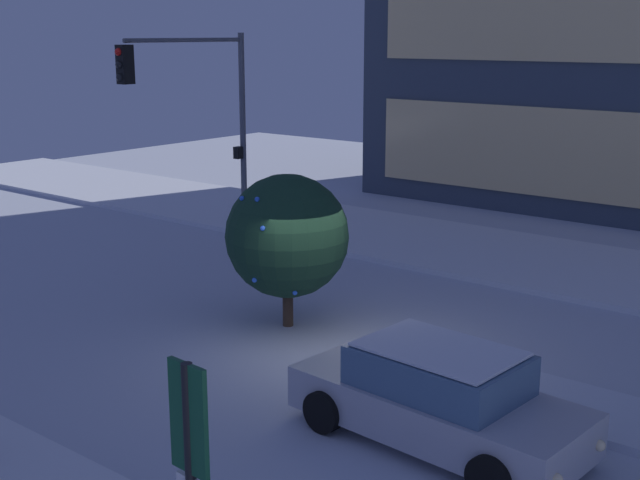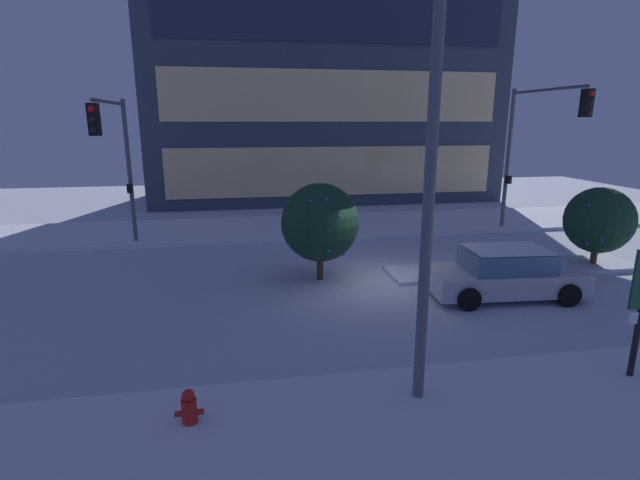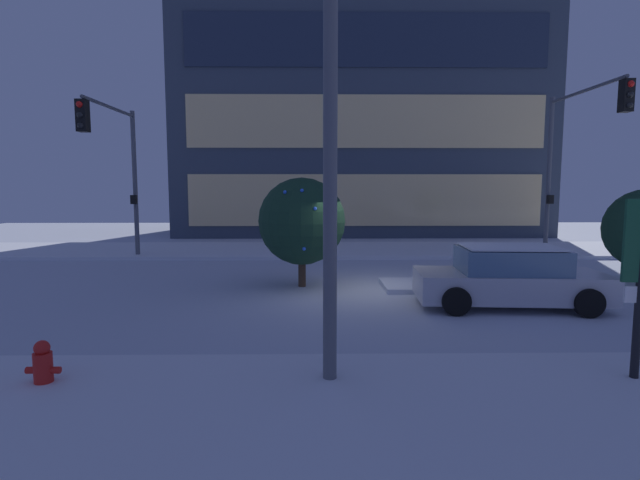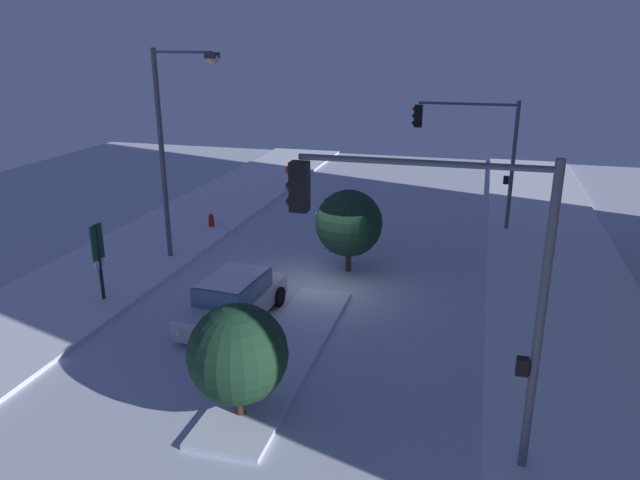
# 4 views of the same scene
# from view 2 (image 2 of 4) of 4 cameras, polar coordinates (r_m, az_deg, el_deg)

# --- Properties ---
(ground) EXTENTS (52.00, 52.00, 0.00)m
(ground) POSITION_cam_2_polar(r_m,az_deg,el_deg) (15.63, 6.48, -4.99)
(ground) COLOR silver
(curb_strip_near) EXTENTS (52.00, 5.20, 0.14)m
(curb_strip_near) POSITION_cam_2_polar(r_m,az_deg,el_deg) (8.81, 23.06, -21.91)
(curb_strip_near) COLOR silver
(curb_strip_near) RESTS_ON ground
(curb_strip_far) EXTENTS (52.00, 5.20, 0.14)m
(curb_strip_far) POSITION_cam_2_polar(r_m,az_deg,el_deg) (23.39, 0.76, 1.74)
(curb_strip_far) COLOR silver
(curb_strip_far) RESTS_ON ground
(median_strip) EXTENTS (9.00, 1.80, 0.14)m
(median_strip) POSITION_cam_2_polar(r_m,az_deg,el_deg) (17.95, 22.23, -3.20)
(median_strip) COLOR silver
(median_strip) RESTS_ON ground
(car_near) EXTENTS (4.64, 2.26, 1.49)m
(car_near) POSITION_cam_2_polar(r_m,az_deg,el_deg) (15.04, 21.37, -3.82)
(car_near) COLOR #B7B7C1
(car_near) RESTS_ON ground
(traffic_light_corner_far_right) EXTENTS (0.32, 5.13, 6.52)m
(traffic_light_corner_far_right) POSITION_cam_2_polar(r_m,az_deg,el_deg) (22.59, 24.45, 11.38)
(traffic_light_corner_far_right) COLOR #565960
(traffic_light_corner_far_right) RESTS_ON ground
(traffic_light_corner_far_left) EXTENTS (0.32, 4.70, 5.93)m
(traffic_light_corner_far_left) POSITION_cam_2_polar(r_m,az_deg,el_deg) (19.34, -23.28, 10.06)
(traffic_light_corner_far_left) COLOR #565960
(traffic_light_corner_far_left) RESTS_ON ground
(street_lamp_arched) EXTENTS (0.56, 2.72, 8.18)m
(street_lamp_arched) POSITION_cam_2_polar(r_m,az_deg,el_deg) (8.71, 11.95, 15.02)
(street_lamp_arched) COLOR #565960
(street_lamp_arched) RESTS_ON ground
(fire_hydrant) EXTENTS (0.48, 0.26, 0.75)m
(fire_hydrant) POSITION_cam_2_polar(r_m,az_deg,el_deg) (8.77, -15.44, -19.14)
(fire_hydrant) COLOR red
(fire_hydrant) RESTS_ON ground
(decorated_tree_median) EXTENTS (2.32, 2.32, 2.87)m
(decorated_tree_median) POSITION_cam_2_polar(r_m,az_deg,el_deg) (19.32, 30.52, 2.05)
(decorated_tree_median) COLOR #473323
(decorated_tree_median) RESTS_ON ground
(decorated_tree_left_of_median) EXTENTS (2.53, 2.53, 3.18)m
(decorated_tree_left_of_median) POSITION_cam_2_polar(r_m,az_deg,el_deg) (15.24, -0.00, 2.11)
(decorated_tree_left_of_median) COLOR #473323
(decorated_tree_left_of_median) RESTS_ON ground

